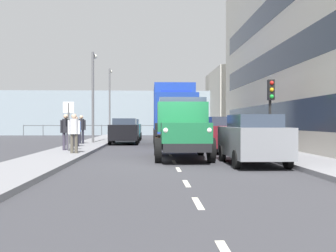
# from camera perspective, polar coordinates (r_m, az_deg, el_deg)

# --- Properties ---
(ground_plane) EXTENTS (80.00, 80.00, 0.00)m
(ground_plane) POSITION_cam_1_polar(r_m,az_deg,el_deg) (22.50, -0.23, -3.20)
(ground_plane) COLOR #38383D
(sidewalk_left) EXTENTS (2.20, 40.10, 0.15)m
(sidewalk_left) POSITION_cam_1_polar(r_m,az_deg,el_deg) (23.15, 11.47, -2.92)
(sidewalk_left) COLOR gray
(sidewalk_left) RESTS_ON ground_plane
(sidewalk_right) EXTENTS (2.20, 40.10, 0.15)m
(sidewalk_right) POSITION_cam_1_polar(r_m,az_deg,el_deg) (22.80, -12.10, -2.97)
(sidewalk_right) COLOR gray
(sidewalk_right) RESTS_ON ground_plane
(road_centreline_markings) EXTENTS (0.12, 36.27, 0.01)m
(road_centreline_markings) POSITION_cam_1_polar(r_m,az_deg,el_deg) (21.90, -0.17, -3.29)
(road_centreline_markings) COLOR silver
(road_centreline_markings) RESTS_ON ground_plane
(building_terrace) EXTENTS (6.44, 23.97, 12.72)m
(building_terrace) POSITION_cam_1_polar(r_m,az_deg,el_deg) (26.01, 20.30, 11.34)
(building_terrace) COLOR beige
(building_terrace) RESTS_ON ground_plane
(building_far_block) EXTENTS (6.43, 10.63, 7.04)m
(building_far_block) POSITION_cam_1_polar(r_m,az_deg,el_deg) (44.80, 10.34, 3.17)
(building_far_block) COLOR beige
(building_far_block) RESTS_ON ground_plane
(sea_horizon) EXTENTS (80.00, 0.80, 5.00)m
(sea_horizon) POSITION_cam_1_polar(r_m,az_deg,el_deg) (45.50, -1.32, 1.85)
(sea_horizon) COLOR #84939E
(sea_horizon) RESTS_ON ground_plane
(seawall_railing) EXTENTS (28.08, 0.08, 1.20)m
(seawall_railing) POSITION_cam_1_polar(r_m,az_deg,el_deg) (41.89, -1.23, -0.20)
(seawall_railing) COLOR #4C5156
(seawall_railing) RESTS_ON ground_plane
(truck_vintage_green) EXTENTS (2.17, 5.64, 2.43)m
(truck_vintage_green) POSITION_cam_1_polar(r_m,az_deg,el_deg) (15.85, 2.01, -0.51)
(truck_vintage_green) COLOR black
(truck_vintage_green) RESTS_ON ground_plane
(lorry_cargo_blue) EXTENTS (2.58, 8.20, 3.87)m
(lorry_cargo_blue) POSITION_cam_1_polar(r_m,az_deg,el_deg) (26.01, 0.78, 1.88)
(lorry_cargo_blue) COLOR #193899
(lorry_cargo_blue) RESTS_ON ground_plane
(car_grey_kerbside_near) EXTENTS (1.82, 4.06, 1.72)m
(car_grey_kerbside_near) POSITION_cam_1_polar(r_m,az_deg,el_deg) (14.12, 11.89, -1.80)
(car_grey_kerbside_near) COLOR slate
(car_grey_kerbside_near) RESTS_ON ground_plane
(car_maroon_kerbside_1) EXTENTS (1.88, 3.87, 1.72)m
(car_maroon_kerbside_1) POSITION_cam_1_polar(r_m,az_deg,el_deg) (19.63, 7.84, -1.14)
(car_maroon_kerbside_1) COLOR maroon
(car_maroon_kerbside_1) RESTS_ON ground_plane
(car_black_oppositeside_0) EXTENTS (1.91, 4.53, 1.72)m
(car_black_oppositeside_0) POSITION_cam_1_polar(r_m,az_deg,el_deg) (27.36, -6.14, -0.65)
(car_black_oppositeside_0) COLOR black
(car_black_oppositeside_0) RESTS_ON ground_plane
(car_teal_oppositeside_1) EXTENTS (1.92, 4.34, 1.72)m
(car_teal_oppositeside_1) POSITION_cam_1_polar(r_m,az_deg,el_deg) (33.12, -5.49, -0.44)
(car_teal_oppositeside_1) COLOR #1E6670
(car_teal_oppositeside_1) RESTS_ON ground_plane
(pedestrian_near_railing) EXTENTS (0.53, 0.34, 1.68)m
(pedestrian_near_railing) POSITION_cam_1_polar(r_m,az_deg,el_deg) (17.53, -13.19, -0.55)
(pedestrian_near_railing) COLOR #4C473D
(pedestrian_near_railing) RESTS_ON sidewalk_right
(pedestrian_strolling) EXTENTS (0.53, 0.34, 1.70)m
(pedestrian_strolling) POSITION_cam_1_polar(r_m,az_deg,el_deg) (19.50, -14.27, -0.41)
(pedestrian_strolling) COLOR #383342
(pedestrian_strolling) RESTS_ON sidewalk_right
(pedestrian_couple_a) EXTENTS (0.53, 0.34, 1.64)m
(pedestrian_couple_a) POSITION_cam_1_polar(r_m,az_deg,el_deg) (22.32, -12.91, -0.39)
(pedestrian_couple_a) COLOR black
(pedestrian_couple_a) RESTS_ON sidewalk_right
(pedestrian_by_lamp) EXTENTS (0.53, 0.34, 1.74)m
(pedestrian_by_lamp) POSITION_cam_1_polar(r_m,az_deg,el_deg) (25.21, -12.19, -0.12)
(pedestrian_by_lamp) COLOR black
(pedestrian_by_lamp) RESTS_ON sidewalk_right
(traffic_light_near) EXTENTS (0.28, 0.41, 3.20)m
(traffic_light_near) POSITION_cam_1_polar(r_m,az_deg,el_deg) (18.44, 14.36, 3.65)
(traffic_light_near) COLOR black
(traffic_light_near) RESTS_ON sidewalk_left
(lamp_post_promenade) EXTENTS (0.32, 1.14, 5.89)m
(lamp_post_promenade) POSITION_cam_1_polar(r_m,az_deg,el_deg) (26.79, -10.55, 5.31)
(lamp_post_promenade) COLOR #59595B
(lamp_post_promenade) RESTS_ON sidewalk_right
(lamp_post_far) EXTENTS (0.32, 1.14, 6.40)m
(lamp_post_far) POSITION_cam_1_polar(r_m,az_deg,el_deg) (38.68, -8.25, 4.24)
(lamp_post_far) COLOR #59595B
(lamp_post_far) RESTS_ON sidewalk_right
(street_sign) EXTENTS (0.50, 0.07, 2.25)m
(street_sign) POSITION_cam_1_polar(r_m,az_deg,el_deg) (18.81, -13.92, 1.18)
(street_sign) COLOR #4C4C4C
(street_sign) RESTS_ON sidewalk_right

